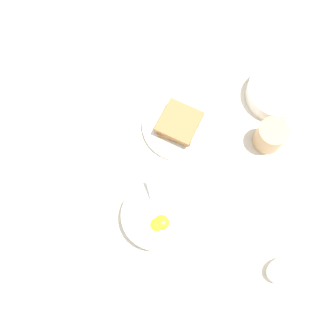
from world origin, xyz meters
The scene contains 7 objects.
ground_plane centered at (0.00, 0.00, 0.00)m, with size 3.00×3.00×0.00m, color silver.
egg_bowl centered at (0.09, 0.19, 0.02)m, with size 0.16×0.16×0.07m.
toast_plate centered at (0.21, -0.02, 0.01)m, with size 0.19×0.19×0.01m.
toast_sandwich centered at (0.21, -0.01, 0.03)m, with size 0.12×0.12×0.03m.
soup_spoon centered at (-0.20, 0.07, 0.02)m, with size 0.11×0.15×0.03m.
congee_bowl centered at (0.09, -0.25, 0.02)m, with size 0.15×0.15×0.04m.
drinking_cup centered at (0.03, -0.14, 0.04)m, with size 0.07×0.07×0.07m.
Camera 1 is at (-0.00, 0.25, 0.76)m, focal length 35.00 mm.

